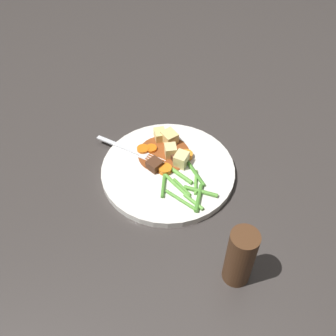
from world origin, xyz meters
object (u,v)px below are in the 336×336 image
Objects in this scene: meat_chunk_0 at (176,157)px; potato_chunk_2 at (171,151)px; fork at (132,151)px; potato_chunk_3 at (181,158)px; potato_chunk_1 at (169,138)px; potato_chunk_0 at (160,135)px; dinner_plate at (168,170)px; carrot_slice_0 at (151,149)px; carrot_slice_1 at (187,155)px; meat_chunk_1 at (155,165)px; pepper_mill at (240,257)px; carrot_slice_3 at (165,169)px; carrot_slice_2 at (143,149)px.

potato_chunk_2 is at bearing 25.80° from meat_chunk_0.
meat_chunk_0 is 0.10m from fork.
potato_chunk_2 is at bearing 21.81° from potato_chunk_3.
fork is at bearing 53.56° from meat_chunk_0.
potato_chunk_0 is at bearing 41.32° from potato_chunk_1.
fork is (0.08, 0.06, 0.01)m from dinner_plate.
potato_chunk_2 reaches higher than fork.
carrot_slice_1 reaches higher than carrot_slice_0.
fork is at bearing 73.40° from carrot_slice_0.
carrot_slice_0 is 0.05m from potato_chunk_1.
pepper_mill reaches higher than meat_chunk_1.
carrot_slice_0 is at bearing 40.02° from meat_chunk_0.
potato_chunk_1 reaches higher than fork.
carrot_slice_3 is 0.96× the size of potato_chunk_2.
carrot_slice_0 is 0.20× the size of pepper_mill.
potato_chunk_2 is 0.23× the size of pepper_mill.
pepper_mill is (-0.26, -0.03, 0.04)m from carrot_slice_3.
carrot_slice_1 is 0.29m from pepper_mill.
fork is (0.00, 0.09, -0.01)m from potato_chunk_1.
pepper_mill is (-0.34, 0.02, 0.03)m from potato_chunk_1.
carrot_slice_2 is (0.07, 0.03, 0.01)m from dinner_plate.
dinner_plate is 9.82× the size of potato_chunk_2.
carrot_slice_1 is at bearing -59.57° from potato_chunk_3.
dinner_plate is 0.04m from potato_chunk_2.
dinner_plate is 9.15× the size of potato_chunk_3.
fork is at bearing 100.55° from potato_chunk_0.
meat_chunk_0 is at bearing 84.50° from carrot_slice_1.
potato_chunk_1 reaches higher than carrot_slice_0.
carrot_slice_2 is at bearing 16.51° from carrot_slice_3.
carrot_slice_1 is 0.97× the size of carrot_slice_3.
meat_chunk_0 is at bearing -57.40° from dinner_plate.
potato_chunk_2 is (-0.04, 0.01, 0.00)m from potato_chunk_1.
potato_chunk_0 reaches higher than carrot_slice_2.
fork is (0.06, 0.11, -0.00)m from carrot_slice_1.
pepper_mill is at bearing 179.64° from potato_chunk_2.
meat_chunk_0 reaches higher than dinner_plate.
carrot_slice_2 is at bearing 53.69° from potato_chunk_2.
potato_chunk_0 reaches higher than meat_chunk_0.
meat_chunk_0 is (0.01, 0.00, -0.01)m from potato_chunk_3.
meat_chunk_1 is at bearing 167.03° from carrot_slice_0.
pepper_mill is (-0.27, -0.02, 0.06)m from dinner_plate.
potato_chunk_2 is (-0.06, -0.00, 0.00)m from potato_chunk_0.
potato_chunk_2 reaches higher than carrot_slice_0.
pepper_mill reaches higher than carrot_slice_0.
meat_chunk_1 reaches higher than carrot_slice_0.
potato_chunk_3 reaches higher than dinner_plate.
carrot_slice_1 reaches higher than dinner_plate.
carrot_slice_3 is 1.16× the size of meat_chunk_0.
potato_chunk_3 is at bearing -130.74° from fork.
potato_chunk_2 is at bearing -0.36° from pepper_mill.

